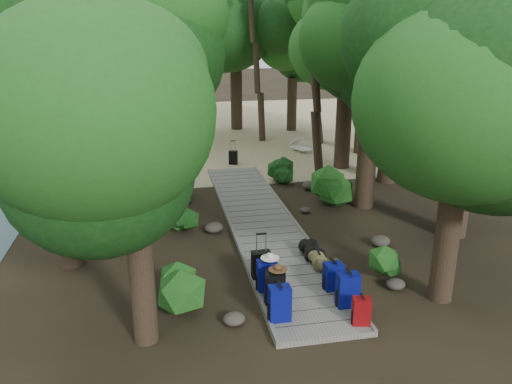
{
  "coord_description": "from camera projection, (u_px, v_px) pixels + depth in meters",
  "views": [
    {
      "loc": [
        -2.89,
        -12.58,
        5.65
      ],
      "look_at": [
        -0.15,
        1.18,
        1.0
      ],
      "focal_mm": 35.0,
      "sensor_mm": 36.0,
      "label": 1
    }
  ],
  "objects": [
    {
      "name": "tree_right_f",
      "position": [
        369.0,
        35.0,
        21.85
      ],
      "size": [
        5.95,
        5.95,
        10.62
      ],
      "primitive_type": null,
      "color": "black",
      "rests_on": "ground"
    },
    {
      "name": "rock_left_b",
      "position": [
        190.0,
        280.0,
        11.5
      ],
      "size": [
        0.34,
        0.3,
        0.19
      ],
      "primitive_type": null,
      "color": "#4C473F",
      "rests_on": "ground"
    },
    {
      "name": "rock_left_c",
      "position": [
        214.0,
        227.0,
        14.39
      ],
      "size": [
        0.54,
        0.49,
        0.3
      ],
      "primitive_type": null,
      "color": "#4C473F",
      "rests_on": "ground"
    },
    {
      "name": "rock_right_d",
      "position": [
        311.0,
        185.0,
        18.19
      ],
      "size": [
        0.6,
        0.54,
        0.33
      ],
      "primitive_type": null,
      "color": "#4C473F",
      "rests_on": "ground"
    },
    {
      "name": "tree_left_b",
      "position": [
        51.0,
        98.0,
        11.2
      ],
      "size": [
        4.59,
        4.59,
        8.26
      ],
      "primitive_type": null,
      "color": "black",
      "rests_on": "ground"
    },
    {
      "name": "tree_left_c",
      "position": [
        137.0,
        83.0,
        14.91
      ],
      "size": [
        4.68,
        4.68,
        8.15
      ],
      "primitive_type": null,
      "color": "black",
      "rests_on": "ground"
    },
    {
      "name": "tree_left_a",
      "position": [
        134.0,
        176.0,
        8.45
      ],
      "size": [
        3.9,
        3.9,
        6.5
      ],
      "primitive_type": null,
      "color": "black",
      "rests_on": "ground"
    },
    {
      "name": "backpack_right_d",
      "position": [
        332.0,
        270.0,
        11.32
      ],
      "size": [
        0.41,
        0.33,
        0.56
      ],
      "primitive_type": null,
      "rotation": [
        0.0,
        0.0,
        0.21
      ],
      "color": "#353716",
      "rests_on": "boardwalk"
    },
    {
      "name": "shrub_left_c",
      "position": [
        174.0,
        178.0,
        17.52
      ],
      "size": [
        1.37,
        1.37,
        1.23
      ],
      "primitive_type": null,
      "color": "#1F5318",
      "rests_on": "ground"
    },
    {
      "name": "lone_suitcase_on_sand",
      "position": [
        233.0,
        158.0,
        21.45
      ],
      "size": [
        0.42,
        0.31,
        0.59
      ],
      "primitive_type": null,
      "rotation": [
        0.0,
        0.0,
        -0.28
      ],
      "color": "black",
      "rests_on": "sand_beach"
    },
    {
      "name": "tree_back_a",
      "position": [
        173.0,
        44.0,
        26.24
      ],
      "size": [
        5.54,
        5.54,
        9.59
      ],
      "primitive_type": null,
      "color": "black",
      "rests_on": "ground"
    },
    {
      "name": "hat_white",
      "position": [
        270.0,
        255.0,
        10.74
      ],
      "size": [
        0.4,
        0.4,
        0.13
      ],
      "primitive_type": null,
      "color": "silver",
      "rests_on": "backpack_left_c"
    },
    {
      "name": "palm_left_a",
      "position": [
        102.0,
        101.0,
        17.81
      ],
      "size": [
        3.97,
        3.97,
        6.31
      ],
      "primitive_type": null,
      "color": "#124014",
      "rests_on": "ground"
    },
    {
      "name": "kayak",
      "position": [
        166.0,
        154.0,
        22.58
      ],
      "size": [
        0.81,
        3.45,
        0.34
      ],
      "primitive_type": "ellipsoid",
      "rotation": [
        0.0,
        0.0,
        -0.02
      ],
      "color": "#BB3810",
      "rests_on": "sand_beach"
    },
    {
      "name": "shrub_right_b",
      "position": [
        331.0,
        188.0,
        16.48
      ],
      "size": [
        1.35,
        1.35,
        1.21
      ],
      "primitive_type": null,
      "color": "#1F5318",
      "rests_on": "ground"
    },
    {
      "name": "backpack_right_c",
      "position": [
        333.0,
        275.0,
        10.98
      ],
      "size": [
        0.43,
        0.32,
        0.69
      ],
      "primitive_type": null,
      "rotation": [
        0.0,
        0.0,
        0.09
      ],
      "color": "navy",
      "rests_on": "boardwalk"
    },
    {
      "name": "sun_lounger",
      "position": [
        301.0,
        146.0,
        23.65
      ],
      "size": [
        1.13,
        1.77,
        0.55
      ],
      "primitive_type": null,
      "rotation": [
        0.0,
        0.0,
        0.38
      ],
      "color": "silver",
      "rests_on": "sand_beach"
    },
    {
      "name": "tree_back_b",
      "position": [
        236.0,
        45.0,
        27.59
      ],
      "size": [
        5.3,
        5.3,
        9.47
      ],
      "primitive_type": null,
      "color": "black",
      "rests_on": "ground"
    },
    {
      "name": "palm_right_c",
      "position": [
        267.0,
        68.0,
        25.15
      ],
      "size": [
        4.62,
        4.62,
        7.35
      ],
      "primitive_type": null,
      "color": "#124014",
      "rests_on": "ground"
    },
    {
      "name": "shrub_right_c",
      "position": [
        282.0,
        172.0,
        18.95
      ],
      "size": [
        0.96,
        0.96,
        0.86
      ],
      "primitive_type": null,
      "color": "#1F5318",
      "rests_on": "ground"
    },
    {
      "name": "tree_right_b",
      "position": [
        478.0,
        31.0,
        12.57
      ],
      "size": [
        6.22,
        6.22,
        11.1
      ],
      "primitive_type": null,
      "color": "black",
      "rests_on": "ground"
    },
    {
      "name": "tree_back_c",
      "position": [
        293.0,
        60.0,
        27.47
      ],
      "size": [
        4.36,
        4.36,
        7.84
      ],
      "primitive_type": null,
      "color": "black",
      "rests_on": "ground"
    },
    {
      "name": "shrub_right_a",
      "position": [
        385.0,
        262.0,
        11.7
      ],
      "size": [
        0.9,
        0.9,
        0.81
      ],
      "primitive_type": null,
      "color": "#1F5318",
      "rests_on": "ground"
    },
    {
      "name": "tree_right_d",
      "position": [
        398.0,
        45.0,
        17.6
      ],
      "size": [
        5.51,
        5.51,
        10.11
      ],
      "primitive_type": null,
      "color": "black",
      "rests_on": "ground"
    },
    {
      "name": "rock_right_c",
      "position": [
        305.0,
        210.0,
        15.94
      ],
      "size": [
        0.32,
        0.29,
        0.18
      ],
      "primitive_type": null,
      "color": "#4C473F",
      "rests_on": "ground"
    },
    {
      "name": "backpack_left_b",
      "position": [
        275.0,
        286.0,
        10.4
      ],
      "size": [
        0.48,
        0.39,
        0.78
      ],
      "primitive_type": null,
      "rotation": [
        0.0,
        0.0,
        -0.24
      ],
      "color": "black",
      "rests_on": "boardwalk"
    },
    {
      "name": "hat_brown",
      "position": [
        278.0,
        267.0,
        10.25
      ],
      "size": [
        0.39,
        0.39,
        0.12
      ],
      "primitive_type": null,
      "color": "#51351E",
      "rests_on": "backpack_left_b"
    },
    {
      "name": "rock_right_b",
      "position": [
        380.0,
        241.0,
        13.48
      ],
      "size": [
        0.53,
        0.48,
        0.29
      ],
      "primitive_type": null,
      "color": "#4C473F",
      "rests_on": "ground"
    },
    {
      "name": "backpack_right_a",
      "position": [
        361.0,
        310.0,
        9.69
      ],
      "size": [
        0.39,
        0.31,
        0.62
      ],
      "primitive_type": null,
      "rotation": [
        0.0,
        0.0,
        -0.21
      ],
      "color": "maroon",
      "rests_on": "boardwalk"
    },
    {
      "name": "ground",
      "position": [
        269.0,
        238.0,
        14.03
      ],
      "size": [
        120.0,
        120.0,
        0.0
      ],
      "primitive_type": "plane",
      "color": "#2F2517",
      "rests_on": "ground"
    },
    {
      "name": "duffel_right_black",
      "position": [
        312.0,
        250.0,
        12.53
      ],
      "size": [
        0.53,
        0.69,
        0.38
      ],
      "primitive_type": null,
      "rotation": [
        0.0,
        0.0,
        -0.26
      ],
      "color": "black",
      "rests_on": "boardwalk"
    },
    {
      "name": "tree_right_e",
      "position": [
        347.0,
        54.0,
        19.63
      ],
      "size": [
        5.17,
        5.17,
        9.31
      ],
      "primitive_type": null,
      "color": "black",
      "rests_on": "ground"
    },
    {
      "name": "palm_right_a",
      "position": [
        325.0,
        76.0,
        18.53
      ],
      "size": [
        4.61,
        4.61,
        7.85
      ],
      "primitive_type": null,
      "color": "#124014",
      "rests_on": "ground"
    },
    {
      "name": "backpack_left_c",
      "position": [
        267.0,
        274.0,
        10.91
      ],
      "size": [
        0.43,
        0.31,
        0.79
      ],
      "primitive_type": null,
      "rotation": [
        0.0,
        0.0,
        -0.02
      ],
      "color": "navy",
      "rests_on": "boardwalk"
    },
    {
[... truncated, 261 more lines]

